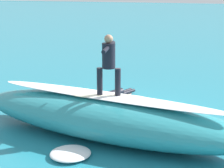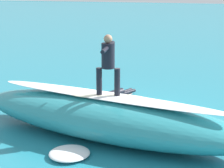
{
  "view_description": "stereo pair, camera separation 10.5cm",
  "coord_description": "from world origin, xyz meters",
  "px_view_note": "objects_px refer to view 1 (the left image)",
  "views": [
    {
      "loc": [
        -2.59,
        12.42,
        4.45
      ],
      "look_at": [
        0.53,
        0.03,
        1.08
      ],
      "focal_mm": 65.54,
      "sensor_mm": 36.0,
      "label": 1
    },
    {
      "loc": [
        -2.69,
        12.39,
        4.45
      ],
      "look_at": [
        0.53,
        0.03,
        1.08
      ],
      "focal_mm": 65.54,
      "sensor_mm": 36.0,
      "label": 2
    }
  ],
  "objects_px": {
    "surfer_riding": "(109,60)",
    "surfboard_paddling": "(114,98)",
    "surfboard_riding": "(109,96)",
    "surfer_paddling": "(117,93)"
  },
  "relations": [
    {
      "from": "surfboard_riding",
      "to": "surfer_riding",
      "type": "xyz_separation_m",
      "value": [
        -0.0,
        0.0,
        1.02
      ]
    },
    {
      "from": "surfboard_riding",
      "to": "surfboard_paddling",
      "type": "distance_m",
      "value": 3.99
    },
    {
      "from": "surfer_paddling",
      "to": "surfboard_paddling",
      "type": "bearing_deg",
      "value": 0.0
    },
    {
      "from": "surfboard_riding",
      "to": "surfer_paddling",
      "type": "height_order",
      "value": "surfboard_riding"
    },
    {
      "from": "surfboard_riding",
      "to": "surfboard_paddling",
      "type": "relative_size",
      "value": 1.06
    },
    {
      "from": "surfboard_paddling",
      "to": "surfer_paddling",
      "type": "relative_size",
      "value": 1.28
    },
    {
      "from": "surfboard_paddling",
      "to": "surfer_paddling",
      "type": "height_order",
      "value": "surfer_paddling"
    },
    {
      "from": "surfer_riding",
      "to": "surfboard_riding",
      "type": "bearing_deg",
      "value": -74.25
    },
    {
      "from": "surfer_paddling",
      "to": "surfer_riding",
      "type": "bearing_deg",
      "value": 38.22
    },
    {
      "from": "surfer_riding",
      "to": "surfboard_paddling",
      "type": "distance_m",
      "value": 4.4
    }
  ]
}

